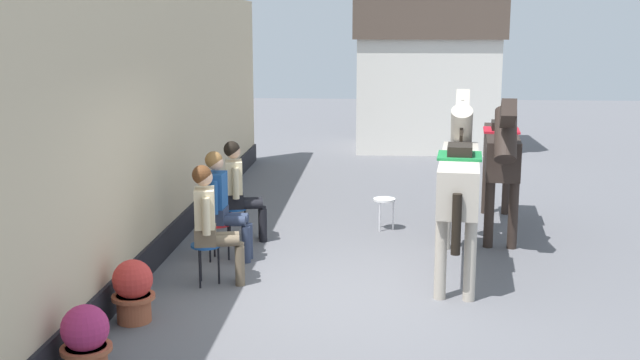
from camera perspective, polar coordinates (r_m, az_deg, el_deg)
The scene contains 12 objects.
ground_plane at distance 11.46m, azimuth 2.69°, elevation -3.41°, with size 40.00×40.00×0.00m, color slate.
pub_facade_wall at distance 10.09m, azimuth -12.14°, elevation 3.23°, with size 0.34×14.00×3.40m.
distant_cottage at distance 18.65m, azimuth 7.79°, elevation 7.82°, with size 3.40×2.60×3.50m.
seated_visitor_near at distance 8.82m, azimuth -8.05°, elevation -2.82°, with size 0.61×0.48×1.39m.
seated_visitor_middle at distance 9.72m, azimuth -7.26°, elevation -1.47°, with size 0.61×0.49×1.39m.
seated_visitor_far at distance 10.55m, azimuth -5.99°, elevation -0.42°, with size 0.61×0.48×1.39m.
saddled_horse_near at distance 9.35m, azimuth 10.21°, elevation 0.32°, with size 0.69×2.99×2.06m.
saddled_horse_far at distance 11.21m, azimuth 13.19°, elevation 2.03°, with size 0.68×2.99×2.06m.
flower_planter_nearest at distance 6.88m, azimuth -16.86°, elevation -11.23°, with size 0.43×0.43×0.64m.
flower_planter_inner_near at distance 7.99m, azimuth -13.60°, elevation -7.86°, with size 0.43×0.43×0.64m.
spare_stool_white at distance 11.21m, azimuth 4.76°, elevation -1.66°, with size 0.32×0.32×0.46m.
satchel_bag at distance 11.64m, azimuth -7.25°, elevation -2.74°, with size 0.28×0.12×0.20m, color maroon.
Camera 1 is at (0.31, -8.08, 2.92)m, focal length 43.47 mm.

